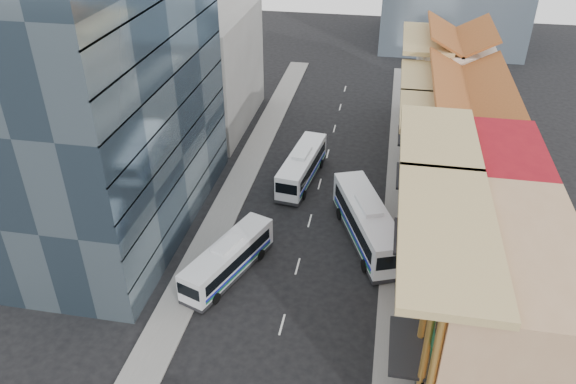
% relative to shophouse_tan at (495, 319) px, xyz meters
% --- Properties ---
extents(sidewalk_right, '(3.00, 90.00, 0.15)m').
position_rel_shophouse_tan_xyz_m(sidewalk_right, '(-5.50, 17.00, -5.92)').
color(sidewalk_right, slate).
rests_on(sidewalk_right, ground).
extents(sidewalk_left, '(3.00, 90.00, 0.15)m').
position_rel_shophouse_tan_xyz_m(sidewalk_left, '(-22.50, 17.00, -5.92)').
color(sidewalk_left, slate).
rests_on(sidewalk_left, ground).
extents(shophouse_tan, '(8.00, 14.00, 12.00)m').
position_rel_shophouse_tan_xyz_m(shophouse_tan, '(0.00, 0.00, 0.00)').
color(shophouse_tan, tan).
rests_on(shophouse_tan, ground).
extents(shophouse_red, '(8.00, 10.00, 12.00)m').
position_rel_shophouse_tan_xyz_m(shophouse_red, '(0.00, 12.00, 0.00)').
color(shophouse_red, maroon).
rests_on(shophouse_red, ground).
extents(shophouse_cream_near, '(8.00, 9.00, 10.00)m').
position_rel_shophouse_tan_xyz_m(shophouse_cream_near, '(0.00, 21.50, -1.00)').
color(shophouse_cream_near, silver).
rests_on(shophouse_cream_near, ground).
extents(shophouse_cream_mid, '(8.00, 9.00, 10.00)m').
position_rel_shophouse_tan_xyz_m(shophouse_cream_mid, '(0.00, 30.50, -1.00)').
color(shophouse_cream_mid, silver).
rests_on(shophouse_cream_mid, ground).
extents(shophouse_cream_far, '(8.00, 12.00, 11.00)m').
position_rel_shophouse_tan_xyz_m(shophouse_cream_far, '(0.00, 41.00, -0.50)').
color(shophouse_cream_far, silver).
rests_on(shophouse_cream_far, ground).
extents(office_tower, '(12.00, 26.00, 30.00)m').
position_rel_shophouse_tan_xyz_m(office_tower, '(-31.00, 14.00, 9.00)').
color(office_tower, '#3F5364').
rests_on(office_tower, ground).
extents(office_block_far, '(10.00, 18.00, 14.00)m').
position_rel_shophouse_tan_xyz_m(office_block_far, '(-30.00, 37.00, 1.00)').
color(office_block_far, gray).
rests_on(office_block_far, ground).
extents(bus_left_near, '(5.84, 10.52, 3.31)m').
position_rel_shophouse_tan_xyz_m(bus_left_near, '(-19.50, 7.95, -4.34)').
color(bus_left_near, silver).
rests_on(bus_left_near, ground).
extents(bus_left_far, '(3.95, 11.28, 3.54)m').
position_rel_shophouse_tan_xyz_m(bus_left_far, '(-16.00, 24.43, -4.23)').
color(bus_left_far, white).
rests_on(bus_left_far, ground).
extents(bus_right, '(7.43, 12.97, 4.09)m').
position_rel_shophouse_tan_xyz_m(bus_right, '(-8.50, 14.82, -3.95)').
color(bus_right, silver).
rests_on(bus_right, ground).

